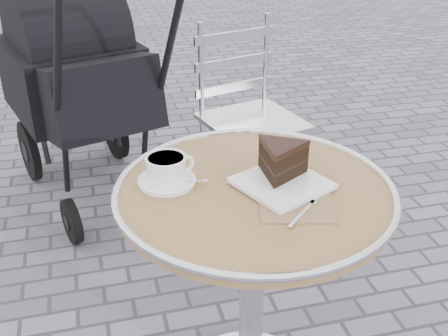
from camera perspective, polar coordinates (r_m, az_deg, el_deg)
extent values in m
cylinder|color=silver|center=(1.64, 2.79, -13.23)|extent=(0.07, 0.07, 0.67)
cylinder|color=tan|center=(1.43, 3.12, -2.67)|extent=(0.70, 0.70, 0.03)
torus|color=silver|center=(1.42, 3.13, -2.15)|extent=(0.72, 0.72, 0.02)
cylinder|color=white|center=(1.45, -5.81, -1.38)|extent=(0.15, 0.15, 0.01)
cylinder|color=white|center=(1.43, -5.89, -0.09)|extent=(0.12, 0.12, 0.06)
torus|color=white|center=(1.45, -3.94, 0.43)|extent=(0.05, 0.02, 0.05)
cylinder|color=beige|center=(1.42, -5.94, 0.95)|extent=(0.09, 0.09, 0.01)
cube|color=#8D674D|center=(1.37, 7.37, -3.54)|extent=(0.22, 0.22, 0.00)
cube|color=white|center=(1.43, 5.89, -1.62)|extent=(0.26, 0.26, 0.01)
cylinder|color=silver|center=(2.40, 1.52, -2.55)|extent=(0.02, 0.02, 0.44)
cylinder|color=silver|center=(2.56, 7.99, -0.66)|extent=(0.02, 0.02, 0.44)
cylinder|color=silver|center=(2.65, -2.15, 0.69)|extent=(0.02, 0.02, 0.44)
cylinder|color=silver|center=(2.80, 3.95, 2.23)|extent=(0.02, 0.02, 0.44)
cube|color=silver|center=(2.50, 2.96, 4.72)|extent=(0.48, 0.48, 0.02)
cube|color=black|center=(2.67, -13.80, 7.46)|extent=(0.66, 0.85, 0.45)
cylinder|color=black|center=(2.52, -15.21, -5.26)|extent=(0.10, 0.20, 0.20)
cylinder|color=black|center=(2.65, -5.57, -2.49)|extent=(0.10, 0.20, 0.20)
cylinder|color=black|center=(3.07, -19.16, 1.67)|extent=(0.13, 0.31, 0.31)
cylinder|color=black|center=(3.18, -11.01, 3.70)|extent=(0.13, 0.31, 0.31)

